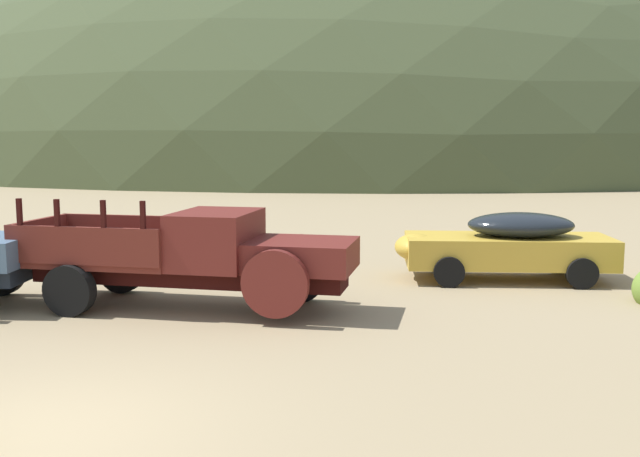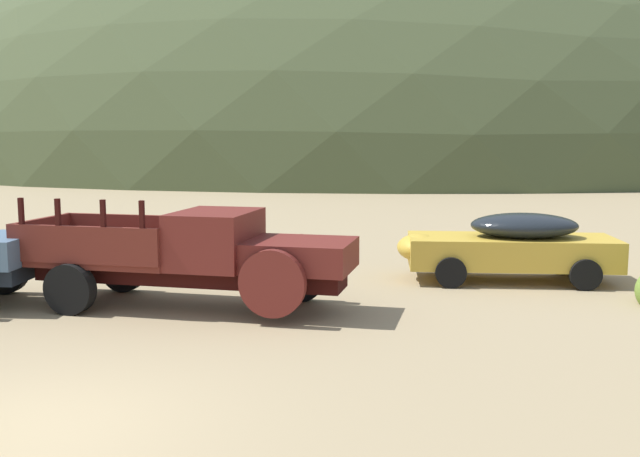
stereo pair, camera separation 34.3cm
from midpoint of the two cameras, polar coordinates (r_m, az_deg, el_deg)
The scene contains 6 objects.
ground_plane at distance 8.91m, azimuth -21.61°, elevation -14.95°, with size 300.00×300.00×0.00m, color #998460.
hill_distant at distance 81.89m, azimuth -17.41°, elevation 4.85°, with size 118.73×50.91×32.89m, color #56603D.
hill_center at distance 84.91m, azimuth 4.20°, elevation 5.26°, with size 104.54×89.22×51.16m, color #424C2D.
hill_far_right at distance 93.29m, azimuth 24.10°, elevation 4.83°, with size 87.13×89.68×49.53m, color #4C5633.
truck_oxblood at distance 13.77m, azimuth -8.21°, elevation -2.22°, with size 6.65×3.15×2.16m.
car_faded_yellow at distance 16.81m, azimuth 15.15°, elevation -1.33°, with size 4.96×2.12×1.57m.
Camera 2 is at (3.61, -7.51, 3.33)m, focal length 39.97 mm.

